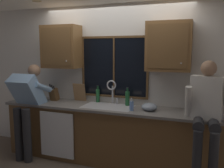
% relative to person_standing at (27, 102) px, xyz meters
% --- Properties ---
extents(back_wall, '(5.88, 0.12, 2.55)m').
position_rel_person_standing_xyz_m(back_wall, '(1.31, 0.68, 0.31)').
color(back_wall, silver).
rests_on(back_wall, floor).
extents(ceiling_downlight_left, '(0.14, 0.14, 0.01)m').
position_rel_person_standing_xyz_m(ceiling_downlight_left, '(0.27, 0.02, 1.58)').
color(ceiling_downlight_left, '#FFEAB2').
extents(window_glass, '(1.10, 0.02, 0.95)m').
position_rel_person_standing_xyz_m(window_glass, '(1.30, 0.61, 0.56)').
color(window_glass, black).
extents(window_frame_top, '(1.17, 0.02, 0.04)m').
position_rel_person_standing_xyz_m(window_frame_top, '(1.30, 0.60, 1.05)').
color(window_frame_top, brown).
extents(window_frame_bottom, '(1.17, 0.02, 0.04)m').
position_rel_person_standing_xyz_m(window_frame_bottom, '(1.30, 0.60, 0.07)').
color(window_frame_bottom, brown).
extents(window_frame_left, '(0.03, 0.02, 0.95)m').
position_rel_person_standing_xyz_m(window_frame_left, '(0.74, 0.60, 0.56)').
color(window_frame_left, brown).
extents(window_frame_right, '(0.03, 0.02, 0.95)m').
position_rel_person_standing_xyz_m(window_frame_right, '(1.87, 0.60, 0.56)').
color(window_frame_right, brown).
extents(window_mullion_center, '(0.02, 0.02, 0.95)m').
position_rel_person_standing_xyz_m(window_mullion_center, '(1.30, 0.60, 0.56)').
color(window_mullion_center, brown).
extents(lower_cabinet_run, '(3.48, 0.58, 0.88)m').
position_rel_person_standing_xyz_m(lower_cabinet_run, '(1.31, 0.33, -0.52)').
color(lower_cabinet_run, brown).
rests_on(lower_cabinet_run, floor).
extents(countertop, '(3.54, 0.62, 0.04)m').
position_rel_person_standing_xyz_m(countertop, '(1.31, 0.31, -0.06)').
color(countertop, slate).
rests_on(countertop, lower_cabinet_run).
extents(dishwasher_front, '(0.60, 0.02, 0.74)m').
position_rel_person_standing_xyz_m(dishwasher_front, '(0.54, 0.01, -0.51)').
color(dishwasher_front, white).
extents(upper_cabinet_left, '(0.64, 0.36, 0.72)m').
position_rel_person_standing_xyz_m(upper_cabinet_left, '(0.40, 0.45, 0.90)').
color(upper_cabinet_left, brown).
extents(upper_cabinet_right, '(0.64, 0.36, 0.72)m').
position_rel_person_standing_xyz_m(upper_cabinet_right, '(2.21, 0.45, 0.90)').
color(upper_cabinet_right, brown).
extents(sink, '(0.80, 0.46, 0.21)m').
position_rel_person_standing_xyz_m(sink, '(1.30, 0.32, -0.14)').
color(sink, '#B7B7BC').
rests_on(sink, lower_cabinet_run).
extents(faucet, '(0.18, 0.09, 0.40)m').
position_rel_person_standing_xyz_m(faucet, '(1.31, 0.50, 0.21)').
color(faucet, silver).
rests_on(faucet, countertop).
extents(person_standing, '(0.53, 0.69, 1.57)m').
position_rel_person_standing_xyz_m(person_standing, '(0.00, 0.00, 0.00)').
color(person_standing, '#262628').
rests_on(person_standing, floor).
extents(person_sitting_on_counter, '(0.54, 0.65, 1.26)m').
position_rel_person_standing_xyz_m(person_sitting_on_counter, '(2.75, 0.05, 0.14)').
color(person_sitting_on_counter, '#262628').
rests_on(person_sitting_on_counter, countertop).
extents(knife_block, '(0.12, 0.18, 0.32)m').
position_rel_person_standing_xyz_m(knife_block, '(0.25, 0.40, 0.07)').
color(knife_block, brown).
rests_on(knife_block, countertop).
extents(cutting_board, '(0.22, 0.08, 0.31)m').
position_rel_person_standing_xyz_m(cutting_board, '(0.69, 0.53, 0.11)').
color(cutting_board, '#997047').
rests_on(cutting_board, countertop).
extents(mixing_bowl, '(0.23, 0.23, 0.12)m').
position_rel_person_standing_xyz_m(mixing_bowl, '(1.97, 0.30, 0.01)').
color(mixing_bowl, '#8C99A8').
rests_on(mixing_bowl, countertop).
extents(soap_dispenser, '(0.06, 0.07, 0.19)m').
position_rel_person_standing_xyz_m(soap_dispenser, '(1.73, 0.19, 0.03)').
color(soap_dispenser, '#668CCC').
rests_on(soap_dispenser, countertop).
extents(bottle_green_glass, '(0.06, 0.06, 0.29)m').
position_rel_person_standing_xyz_m(bottle_green_glass, '(1.03, 0.55, 0.08)').
color(bottle_green_glass, '#1E592D').
rests_on(bottle_green_glass, countertop).
extents(bottle_tall_clear, '(0.07, 0.07, 0.30)m').
position_rel_person_standing_xyz_m(bottle_tall_clear, '(1.58, 0.48, 0.08)').
color(bottle_tall_clear, '#1E592D').
rests_on(bottle_tall_clear, countertop).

